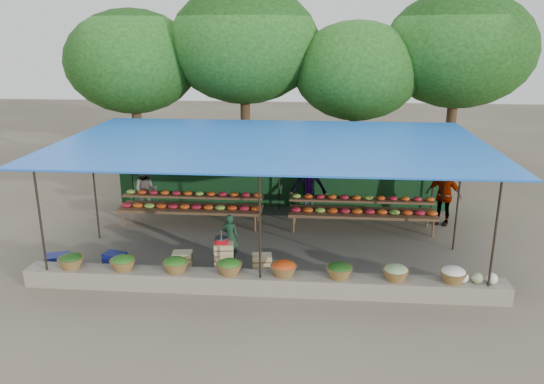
# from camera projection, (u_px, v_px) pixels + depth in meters

# --- Properties ---
(ground) EXTENTS (60.00, 60.00, 0.00)m
(ground) POSITION_uv_depth(u_px,v_px,m) (272.00, 244.00, 14.34)
(ground) COLOR brown
(ground) RESTS_ON ground
(stone_curb) EXTENTS (10.60, 0.55, 0.40)m
(stone_curb) POSITION_uv_depth(u_px,v_px,m) (261.00, 283.00, 11.66)
(stone_curb) COLOR #746B5C
(stone_curb) RESTS_ON ground
(stall_canopy) EXTENTS (10.80, 6.60, 2.82)m
(stall_canopy) POSITION_uv_depth(u_px,v_px,m) (272.00, 146.00, 13.62)
(stall_canopy) COLOR black
(stall_canopy) RESTS_ON ground
(produce_baskets) EXTENTS (8.98, 0.58, 0.34)m
(produce_baskets) POSITION_uv_depth(u_px,v_px,m) (256.00, 268.00, 11.57)
(produce_baskets) COLOR brown
(produce_baskets) RESTS_ON stone_curb
(netting_backdrop) EXTENTS (10.60, 0.06, 2.50)m
(netting_backdrop) POSITION_uv_depth(u_px,v_px,m) (280.00, 170.00, 16.98)
(netting_backdrop) COLOR #17411E
(netting_backdrop) RESTS_ON ground
(tree_row) EXTENTS (16.51, 5.50, 7.12)m
(tree_row) POSITION_uv_depth(u_px,v_px,m) (300.00, 55.00, 18.74)
(tree_row) COLOR #351D13
(tree_row) RESTS_ON ground
(fruit_table_left) EXTENTS (4.21, 0.95, 0.93)m
(fruit_table_left) POSITION_uv_depth(u_px,v_px,m) (191.00, 204.00, 15.65)
(fruit_table_left) COLOR brown
(fruit_table_left) RESTS_ON ground
(fruit_table_right) EXTENTS (4.21, 0.95, 0.93)m
(fruit_table_right) POSITION_uv_depth(u_px,v_px,m) (362.00, 209.00, 15.25)
(fruit_table_right) COLOR brown
(fruit_table_right) RESTS_ON ground
(crate_counter) EXTENTS (2.39, 0.40, 0.77)m
(crate_counter) POSITION_uv_depth(u_px,v_px,m) (223.00, 261.00, 12.49)
(crate_counter) COLOR tan
(crate_counter) RESTS_ON ground
(weighing_scale) EXTENTS (0.30, 0.30, 0.32)m
(weighing_scale) POSITION_uv_depth(u_px,v_px,m) (221.00, 240.00, 12.34)
(weighing_scale) COLOR red
(weighing_scale) RESTS_ON crate_counter
(vendor_seated) EXTENTS (0.49, 0.38, 1.21)m
(vendor_seated) POSITION_uv_depth(u_px,v_px,m) (230.00, 237.00, 13.17)
(vendor_seated) COLOR #193823
(vendor_seated) RESTS_ON ground
(customer_left) EXTENTS (0.79, 0.65, 1.48)m
(customer_left) POSITION_uv_depth(u_px,v_px,m) (146.00, 190.00, 16.60)
(customer_left) COLOR slate
(customer_left) RESTS_ON ground
(customer_mid) EXTENTS (1.21, 0.75, 1.81)m
(customer_mid) POSITION_uv_depth(u_px,v_px,m) (309.00, 186.00, 16.48)
(customer_mid) COLOR slate
(customer_mid) RESTS_ON ground
(customer_right) EXTENTS (1.12, 0.86, 1.77)m
(customer_right) POSITION_uv_depth(u_px,v_px,m) (443.00, 195.00, 15.57)
(customer_right) COLOR slate
(customer_right) RESTS_ON ground
(blue_crate_front) EXTENTS (0.59, 0.49, 0.30)m
(blue_crate_front) POSITION_uv_depth(u_px,v_px,m) (115.00, 259.00, 13.01)
(blue_crate_front) COLOR navy
(blue_crate_front) RESTS_ON ground
(blue_crate_back) EXTENTS (0.67, 0.58, 0.34)m
(blue_crate_back) POSITION_uv_depth(u_px,v_px,m) (58.00, 261.00, 12.83)
(blue_crate_back) COLOR navy
(blue_crate_back) RESTS_ON ground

